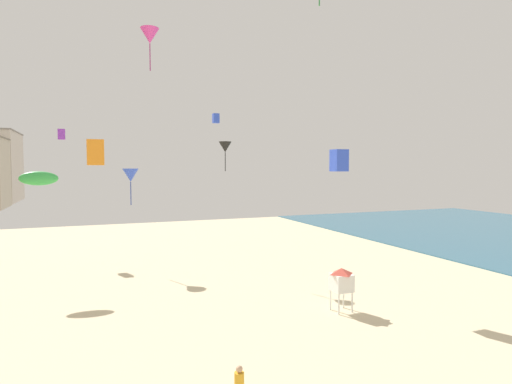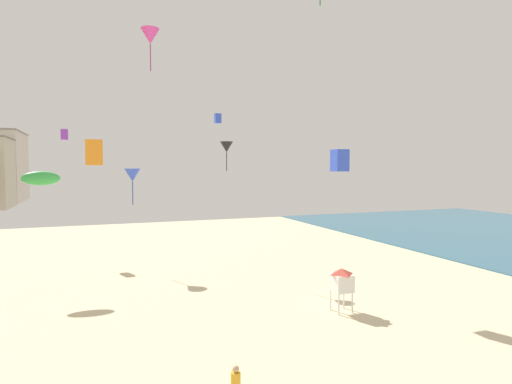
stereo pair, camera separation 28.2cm
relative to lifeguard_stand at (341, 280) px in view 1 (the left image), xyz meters
The scene contains 9 objects.
lifeguard_stand is the anchor object (origin of this frame).
kite_green_parafoil 21.91m from the lifeguard_stand, 143.07° to the left, with size 2.56×0.71×0.99m.
kite_black_delta 14.87m from the lifeguard_stand, 105.52° to the left, with size 1.05×1.05×2.38m.
kite_magenta_delta 18.36m from the lifeguard_stand, 151.82° to the left, with size 1.10×1.10×2.51m.
kite_blue_box 21.76m from the lifeguard_stand, 96.72° to the left, with size 0.57×0.57×0.90m.
kite_orange_box 15.31m from the lifeguard_stand, behind, with size 0.67×0.67×1.05m.
kite_blue_delta 19.97m from the lifeguard_stand, 122.79° to the left, with size 1.35×1.35×3.06m.
kite_purple_box 31.51m from the lifeguard_stand, 122.29° to the left, with size 0.65×0.65×1.03m.
kite_blue_box_2 7.71m from the lifeguard_stand, 61.19° to the left, with size 0.90×0.90×1.42m.
Camera 1 is at (-6.12, -6.34, 8.38)m, focal length 29.84 mm.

